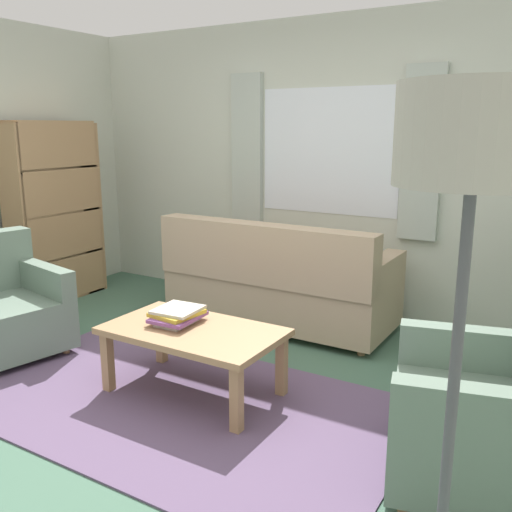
# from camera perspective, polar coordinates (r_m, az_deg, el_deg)

# --- Properties ---
(ground_plane) EXTENTS (6.24, 6.24, 0.00)m
(ground_plane) POSITION_cam_1_polar(r_m,az_deg,el_deg) (3.60, -8.09, -14.69)
(ground_plane) COLOR #476B56
(wall_back) EXTENTS (5.32, 0.12, 2.60)m
(wall_back) POSITION_cam_1_polar(r_m,az_deg,el_deg) (5.14, 7.63, 8.85)
(wall_back) COLOR beige
(wall_back) RESTS_ON ground_plane
(window_with_curtains) EXTENTS (1.98, 0.07, 1.40)m
(window_with_curtains) POSITION_cam_1_polar(r_m,az_deg,el_deg) (5.06, 7.29, 10.49)
(window_with_curtains) COLOR white
(area_rug) EXTENTS (2.77, 1.61, 0.01)m
(area_rug) POSITION_cam_1_polar(r_m,az_deg,el_deg) (3.59, -8.09, -14.61)
(area_rug) COLOR #604C6B
(area_rug) RESTS_ON ground_plane
(couch) EXTENTS (1.90, 0.82, 0.92)m
(couch) POSITION_cam_1_polar(r_m,az_deg,el_deg) (4.73, 2.15, -2.87)
(couch) COLOR tan
(couch) RESTS_ON ground_plane
(armchair_right) EXTENTS (1.00, 1.01, 0.88)m
(armchair_right) POSITION_cam_1_polar(r_m,az_deg,el_deg) (2.94, 23.20, -14.60)
(armchair_right) COLOR slate
(armchair_right) RESTS_ON ground_plane
(coffee_table) EXTENTS (1.10, 0.64, 0.44)m
(coffee_table) POSITION_cam_1_polar(r_m,az_deg,el_deg) (3.56, -6.41, -8.19)
(coffee_table) COLOR #A87F56
(coffee_table) RESTS_ON ground_plane
(book_stack_on_table) EXTENTS (0.29, 0.35, 0.10)m
(book_stack_on_table) POSITION_cam_1_polar(r_m,az_deg,el_deg) (3.63, -7.99, -5.99)
(book_stack_on_table) COLOR beige
(book_stack_on_table) RESTS_ON coffee_table
(bookshelf) EXTENTS (0.30, 0.94, 1.72)m
(bookshelf) POSITION_cam_1_polar(r_m,az_deg,el_deg) (5.75, -19.24, 3.71)
(bookshelf) COLOR #A87F56
(bookshelf) RESTS_ON ground_plane
(standing_lamp) EXTENTS (0.37, 0.37, 1.77)m
(standing_lamp) POSITION_cam_1_polar(r_m,az_deg,el_deg) (1.42, 20.99, 5.94)
(standing_lamp) COLOR #4C4C51
(standing_lamp) RESTS_ON ground_plane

